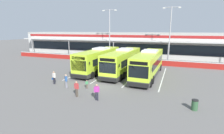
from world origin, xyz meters
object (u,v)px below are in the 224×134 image
(pedestrian_in_dark_coat, at_px, (66,81))
(lamp_post_centre, at_px, (170,32))
(pedestrian_child, at_px, (87,84))
(coach_bus_centre, at_px, (148,65))
(coach_bus_left_centre, at_px, (123,62))
(pedestrian_approaching_bus, at_px, (77,88))
(litter_bin, at_px, (195,105))
(pedestrian_with_handbag, at_px, (54,77))
(pedestrian_near_bin, at_px, (97,92))
(lamp_post_west, at_px, (110,32))
(coach_bus_leftmost, at_px, (99,60))

(pedestrian_in_dark_coat, bearing_deg, lamp_post_centre, 61.87)
(pedestrian_in_dark_coat, xyz_separation_m, pedestrian_child, (2.38, 0.63, -0.33))
(coach_bus_centre, height_order, lamp_post_centre, lamp_post_centre)
(coach_bus_left_centre, height_order, pedestrian_approaching_bus, coach_bus_left_centre)
(litter_bin, bearing_deg, pedestrian_with_handbag, 173.64)
(pedestrian_approaching_bus, bearing_deg, pedestrian_near_bin, -3.03)
(pedestrian_child, height_order, litter_bin, pedestrian_child)
(coach_bus_centre, bearing_deg, lamp_post_west, 132.38)
(pedestrian_in_dark_coat, distance_m, pedestrian_child, 2.48)
(coach_bus_centre, relative_size, pedestrian_in_dark_coat, 7.54)
(coach_bus_left_centre, distance_m, lamp_post_centre, 12.93)
(coach_bus_leftmost, xyz_separation_m, lamp_post_west, (-2.28, 10.70, 4.50))
(lamp_post_west, relative_size, litter_bin, 11.83)
(coach_bus_leftmost, xyz_separation_m, pedestrian_with_handbag, (-2.36, -8.36, -0.93))
(coach_bus_leftmost, distance_m, lamp_post_west, 11.83)
(coach_bus_leftmost, xyz_separation_m, pedestrian_approaching_bus, (2.57, -11.01, -0.91))
(pedestrian_near_bin, height_order, litter_bin, pedestrian_near_bin)
(coach_bus_leftmost, relative_size, litter_bin, 13.14)
(pedestrian_with_handbag, height_order, lamp_post_west, lamp_post_west)
(pedestrian_near_bin, distance_m, lamp_post_west, 23.61)
(pedestrian_approaching_bus, height_order, litter_bin, pedestrian_approaching_bus)
(pedestrian_child, distance_m, lamp_post_west, 20.54)
(pedestrian_with_handbag, xyz_separation_m, pedestrian_child, (4.71, -0.11, -0.32))
(pedestrian_in_dark_coat, distance_m, pedestrian_near_bin, 5.32)
(coach_bus_centre, bearing_deg, coach_bus_left_centre, 168.70)
(pedestrian_with_handbag, bearing_deg, pedestrian_near_bin, -20.93)
(coach_bus_left_centre, bearing_deg, pedestrian_child, -101.38)
(pedestrian_approaching_bus, xyz_separation_m, litter_bin, (11.01, 0.87, -0.41))
(pedestrian_in_dark_coat, bearing_deg, pedestrian_approaching_bus, -36.24)
(litter_bin, bearing_deg, coach_bus_centre, 120.01)
(coach_bus_left_centre, relative_size, pedestrian_near_bin, 7.54)
(pedestrian_near_bin, xyz_separation_m, litter_bin, (8.69, 1.00, -0.41))
(lamp_post_centre, xyz_separation_m, litter_bin, (3.18, -20.56, -5.82))
(pedestrian_approaching_bus, bearing_deg, litter_bin, 4.53)
(coach_bus_leftmost, xyz_separation_m, pedestrian_in_dark_coat, (-0.04, -9.10, -0.91))
(coach_bus_centre, distance_m, litter_bin, 10.95)
(coach_bus_leftmost, bearing_deg, pedestrian_approaching_bus, -76.88)
(coach_bus_leftmost, height_order, pedestrian_near_bin, coach_bus_leftmost)
(coach_bus_left_centre, xyz_separation_m, pedestrian_child, (-1.72, -8.56, -1.24))
(litter_bin, bearing_deg, pedestrian_in_dark_coat, 175.65)
(pedestrian_in_dark_coat, distance_m, lamp_post_west, 20.65)
(coach_bus_left_centre, xyz_separation_m, coach_bus_centre, (4.08, -0.81, 0.00))
(coach_bus_centre, distance_m, pedestrian_child, 9.76)
(pedestrian_in_dark_coat, height_order, pedestrian_near_bin, same)
(coach_bus_left_centre, relative_size, coach_bus_centre, 1.00)
(lamp_post_centre, bearing_deg, coach_bus_leftmost, -134.94)
(pedestrian_in_dark_coat, xyz_separation_m, pedestrian_near_bin, (4.92, -2.03, 0.00))
(pedestrian_with_handbag, xyz_separation_m, pedestrian_approaching_bus, (4.93, -2.65, 0.02))
(pedestrian_with_handbag, bearing_deg, lamp_post_centre, 55.80)
(pedestrian_approaching_bus, relative_size, lamp_post_centre, 0.15)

